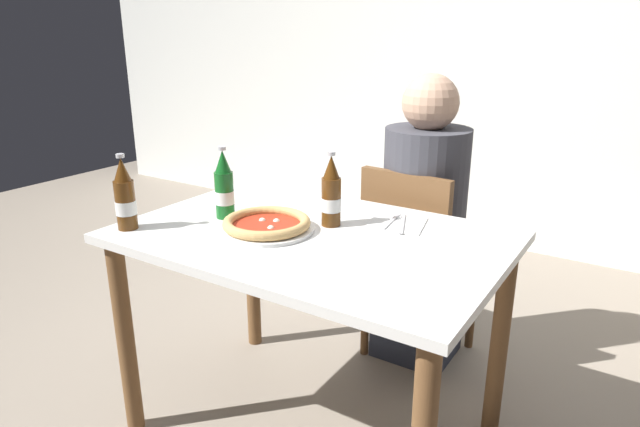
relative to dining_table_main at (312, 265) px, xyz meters
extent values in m
plane|color=gray|center=(0.00, 0.00, -0.64)|extent=(8.00, 8.00, 0.00)
cube|color=white|center=(0.00, 2.20, 0.66)|extent=(7.00, 0.10, 2.60)
cube|color=silver|center=(0.00, 0.00, 0.10)|extent=(1.20, 0.80, 0.03)
cylinder|color=brown|center=(-0.54, -0.34, -0.28)|extent=(0.06, 0.06, 0.72)
cylinder|color=brown|center=(-0.54, 0.34, -0.28)|extent=(0.06, 0.06, 0.72)
cylinder|color=brown|center=(0.54, 0.34, -0.28)|extent=(0.06, 0.06, 0.72)
cube|color=brown|center=(0.11, 0.68, -0.21)|extent=(0.44, 0.44, 0.04)
cube|color=brown|center=(0.10, 0.50, 0.01)|extent=(0.38, 0.07, 0.40)
cylinder|color=brown|center=(0.30, 0.83, -0.43)|extent=(0.04, 0.04, 0.41)
cylinder|color=brown|center=(-0.04, 0.87, -0.43)|extent=(0.04, 0.04, 0.41)
cylinder|color=brown|center=(0.27, 0.49, -0.43)|extent=(0.04, 0.04, 0.41)
cylinder|color=brown|center=(-0.07, 0.53, -0.43)|extent=(0.04, 0.04, 0.41)
cube|color=#2D3342|center=(0.11, 0.66, -0.41)|extent=(0.32, 0.28, 0.45)
cylinder|color=#3F3F47|center=(0.11, 0.66, 0.09)|extent=(0.34, 0.34, 0.55)
sphere|color=tan|center=(0.11, 0.66, 0.46)|extent=(0.22, 0.22, 0.22)
cylinder|color=white|center=(-0.13, -0.06, 0.12)|extent=(0.30, 0.30, 0.01)
cylinder|color=#AD2D19|center=(-0.13, -0.06, 0.13)|extent=(0.22, 0.22, 0.01)
torus|color=tan|center=(-0.13, -0.06, 0.14)|extent=(0.28, 0.28, 0.03)
sphere|color=silver|center=(-0.17, -0.04, 0.13)|extent=(0.02, 0.02, 0.02)
sphere|color=silver|center=(-0.10, -0.08, 0.13)|extent=(0.02, 0.02, 0.02)
sphere|color=silver|center=(-0.12, -0.02, 0.13)|extent=(0.02, 0.02, 0.02)
cylinder|color=#14591E|center=(-0.33, -0.03, 0.19)|extent=(0.06, 0.06, 0.16)
cone|color=#14591E|center=(-0.33, -0.03, 0.31)|extent=(0.05, 0.05, 0.07)
cylinder|color=#B7B7BC|center=(-0.33, -0.03, 0.36)|extent=(0.03, 0.03, 0.01)
cylinder|color=white|center=(-0.33, -0.03, 0.19)|extent=(0.07, 0.07, 0.04)
cylinder|color=#512D0F|center=(-0.52, -0.29, 0.19)|extent=(0.06, 0.06, 0.16)
cone|color=#512D0F|center=(-0.52, -0.29, 0.31)|extent=(0.05, 0.05, 0.07)
cylinder|color=#B7B7BC|center=(-0.52, -0.29, 0.36)|extent=(0.03, 0.03, 0.01)
cylinder|color=white|center=(-0.52, -0.29, 0.19)|extent=(0.07, 0.07, 0.04)
cylinder|color=#512D0F|center=(0.01, 0.09, 0.19)|extent=(0.06, 0.06, 0.16)
cone|color=#512D0F|center=(0.01, 0.09, 0.31)|extent=(0.05, 0.05, 0.07)
cylinder|color=#B7B7BC|center=(0.01, 0.09, 0.36)|extent=(0.03, 0.03, 0.01)
cylinder|color=white|center=(0.01, 0.09, 0.19)|extent=(0.07, 0.07, 0.04)
cube|color=white|center=(0.19, 0.22, 0.12)|extent=(0.22, 0.22, 0.00)
cube|color=silver|center=(0.21, 0.22, 0.12)|extent=(0.08, 0.18, 0.00)
cube|color=silver|center=(0.17, 0.22, 0.12)|extent=(0.03, 0.17, 0.00)
camera|label=1|loc=(0.91, -1.37, 0.73)|focal=30.95mm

